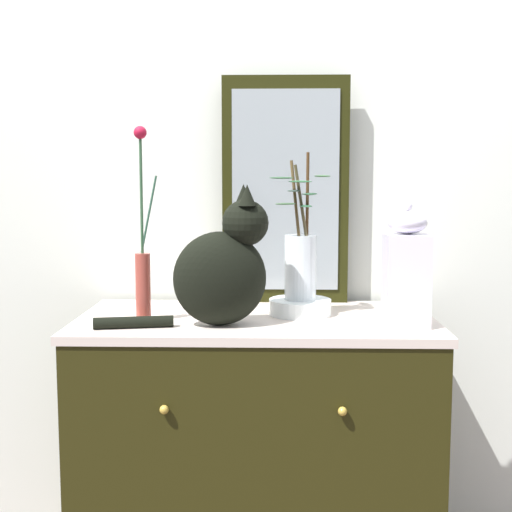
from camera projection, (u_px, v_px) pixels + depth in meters
wall_back at (259, 167)px, 2.32m from camera, size 4.40×0.08×2.60m
sideboard at (256, 457)px, 2.08m from camera, size 1.04×0.56×0.86m
mirror_leaning at (285, 191)px, 2.23m from camera, size 0.41×0.03×0.73m
cat_sitting at (223, 269)px, 1.90m from camera, size 0.48×0.20×0.39m
vase_slim_green at (143, 265)px, 1.95m from camera, size 0.07×0.04×0.55m
bowl_porcelain at (300, 307)px, 2.06m from camera, size 0.18×0.18×0.05m
vase_glass_clear at (301, 260)px, 2.04m from camera, size 0.19×0.14×0.43m
jar_lidded_porcelain at (406, 270)px, 1.89m from camera, size 0.12×0.12×0.34m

